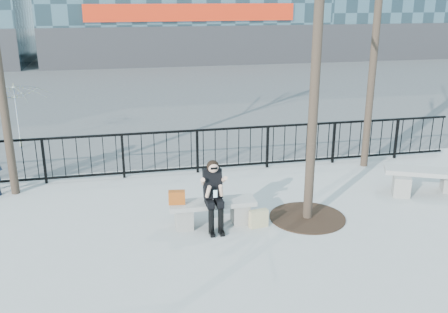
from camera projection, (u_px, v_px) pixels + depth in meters
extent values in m
plane|color=#9F9E9A|center=(212.00, 225.00, 9.62)|extent=(120.00, 120.00, 0.00)
cube|color=#474747|center=(153.00, 88.00, 23.56)|extent=(60.00, 23.00, 0.01)
cube|color=black|center=(189.00, 131.00, 12.07)|extent=(14.00, 0.05, 0.05)
cube|color=black|center=(190.00, 168.00, 12.37)|extent=(14.00, 0.05, 0.05)
cube|color=#2D2D30|center=(193.00, 47.00, 30.26)|extent=(18.00, 0.08, 2.40)
cube|color=red|center=(192.00, 12.00, 29.58)|extent=(12.60, 0.12, 1.00)
cube|color=#2D2D30|center=(442.00, 41.00, 33.66)|extent=(16.00, 0.08, 2.40)
cylinder|color=black|center=(318.00, 23.00, 8.75)|extent=(0.18, 0.18, 7.50)
cylinder|color=black|center=(376.00, 27.00, 11.85)|extent=(0.18, 0.18, 7.00)
cylinder|color=black|center=(307.00, 217.00, 9.90)|extent=(1.50, 1.50, 0.02)
cube|color=gray|center=(184.00, 218.00, 9.45)|extent=(0.32, 0.38, 0.40)
cube|color=gray|center=(240.00, 213.00, 9.67)|extent=(0.32, 0.38, 0.40)
cube|color=gray|center=(212.00, 203.00, 9.48)|extent=(1.65, 0.46, 0.09)
cube|color=gray|center=(401.00, 186.00, 10.97)|extent=(0.36, 0.42, 0.44)
cube|color=gray|center=(428.00, 172.00, 11.01)|extent=(1.83, 0.51, 0.10)
cube|color=#9C4413|center=(177.00, 197.00, 9.31)|extent=(0.33, 0.18, 0.25)
cube|color=#C2B789|center=(259.00, 219.00, 9.48)|extent=(0.38, 0.20, 0.34)
imported|color=yellow|center=(17.00, 116.00, 14.13)|extent=(2.12, 2.16, 1.87)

